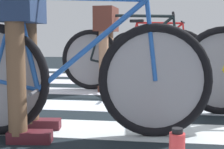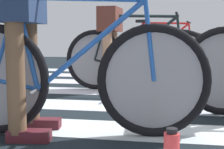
# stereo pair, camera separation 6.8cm
# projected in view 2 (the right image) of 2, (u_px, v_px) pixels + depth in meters

# --- Properties ---
(ground) EXTENTS (18.00, 14.00, 0.02)m
(ground) POSITION_uv_depth(u_px,v_px,m) (187.00, 110.00, 2.86)
(ground) COLOR black
(crosswalk_markings) EXTENTS (5.44, 6.52, 0.00)m
(crosswalk_markings) POSITION_uv_depth(u_px,v_px,m) (186.00, 109.00, 2.86)
(crosswalk_markings) COLOR silver
(crosswalk_markings) RESTS_ON ground
(bicycle_1_of_4) EXTENTS (1.73, 0.52, 0.93)m
(bicycle_1_of_4) POSITION_uv_depth(u_px,v_px,m) (72.00, 76.00, 2.06)
(bicycle_1_of_4) COLOR black
(bicycle_1_of_4) RESTS_ON ground
(cyclist_1_of_4) EXTENTS (0.35, 0.43, 1.00)m
(cyclist_1_of_4) POSITION_uv_depth(u_px,v_px,m) (23.00, 35.00, 2.05)
(cyclist_1_of_4) COLOR brown
(cyclist_1_of_4) RESTS_ON ground
(bicycle_3_of_4) EXTENTS (1.74, 0.52, 0.93)m
(bicycle_3_of_4) POSITION_uv_depth(u_px,v_px,m) (137.00, 58.00, 3.78)
(bicycle_3_of_4) COLOR black
(bicycle_3_of_4) RESTS_ON ground
(cyclist_3_of_4) EXTENTS (0.33, 0.42, 0.97)m
(cyclist_3_of_4) POSITION_uv_depth(u_px,v_px,m) (111.00, 37.00, 3.82)
(cyclist_3_of_4) COLOR #A87A5B
(cyclist_3_of_4) RESTS_ON ground
(bicycle_4_of_4) EXTENTS (1.72, 0.54, 0.93)m
(bicycle_4_of_4) POSITION_uv_depth(u_px,v_px,m) (162.00, 51.00, 5.69)
(bicycle_4_of_4) COLOR black
(bicycle_4_of_4) RESTS_ON ground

